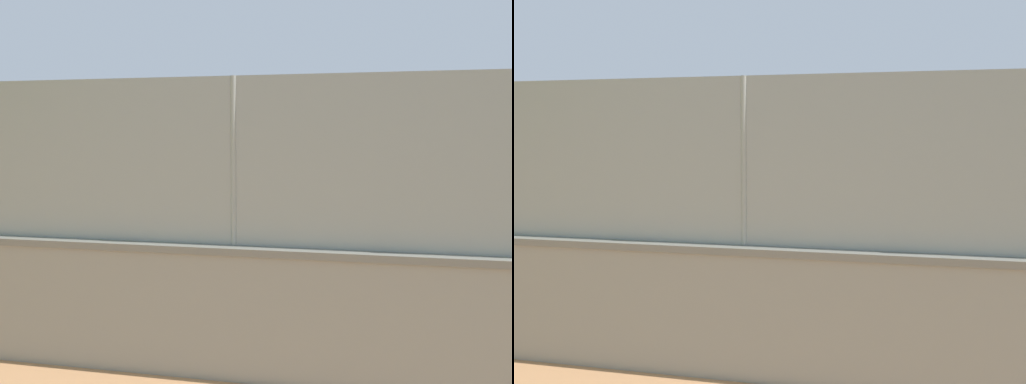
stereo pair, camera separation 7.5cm
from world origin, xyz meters
TOP-DOWN VIEW (x-y plane):
  - ground_plane at (0.00, 0.00)m, footprint 260.00×260.00m
  - player_crossing_court at (-1.24, 3.66)m, footprint 1.24×0.72m
  - player_at_service_line at (-5.22, 4.17)m, footprint 0.90×1.02m
  - player_foreground_swinging at (-4.21, -1.16)m, footprint 1.02×0.71m
  - sports_ball at (-1.24, 4.65)m, footprint 0.23×0.23m
  - courtside_bench at (-0.43, 10.84)m, footprint 1.61×0.41m

SIDE VIEW (x-z plane):
  - ground_plane at x=0.00m, z-range 0.00..0.00m
  - courtside_bench at x=-0.43m, z-range 0.03..0.90m
  - player_foreground_swinging at x=-4.21m, z-range 0.13..1.65m
  - player_crossing_court at x=-1.24m, z-range 0.13..1.66m
  - player_at_service_line at x=-5.22m, z-range 0.15..1.77m
  - sports_ball at x=-1.24m, z-range 1.29..1.52m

